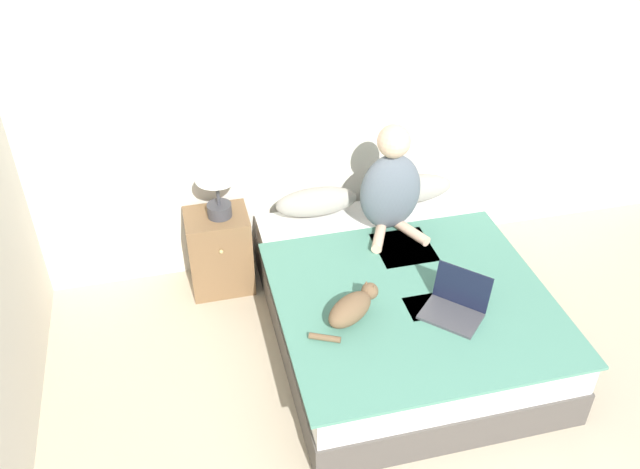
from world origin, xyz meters
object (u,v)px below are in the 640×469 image
object	(u,v)px
cat_tabby	(352,308)
pillow_near	(316,202)
nightstand	(220,251)
table_lamp	(216,174)
pillow_far	(413,189)
person_sitting	(391,186)
bed	(401,308)
laptop_open	(455,306)

from	to	relation	value
cat_tabby	pillow_near	bearing A→B (deg)	52.61
nightstand	table_lamp	distance (m)	0.63
pillow_near	table_lamp	distance (m)	0.77
pillow_far	person_sitting	distance (m)	0.45
bed	nightstand	world-z (taller)	nightstand
bed	cat_tabby	distance (m)	0.59
pillow_far	cat_tabby	distance (m)	1.35
cat_tabby	laptop_open	distance (m)	0.61
pillow_near	table_lamp	world-z (taller)	table_lamp
pillow_far	cat_tabby	world-z (taller)	pillow_far
cat_tabby	nightstand	world-z (taller)	cat_tabby
pillow_far	table_lamp	world-z (taller)	table_lamp
bed	pillow_far	distance (m)	0.98
bed	pillow_far	bearing A→B (deg)	66.89
pillow_near	laptop_open	size ratio (longest dim) A/B	1.33
pillow_near	cat_tabby	xyz separation A→B (m)	(-0.06, -1.10, -0.02)
pillow_far	laptop_open	world-z (taller)	laptop_open
nightstand	person_sitting	bearing A→B (deg)	-10.93
bed	cat_tabby	world-z (taller)	cat_tabby
bed	laptop_open	world-z (taller)	laptop_open
cat_tabby	bed	bearing A→B (deg)	-2.25
pillow_near	laptop_open	bearing A→B (deg)	-65.60
table_lamp	pillow_far	bearing A→B (deg)	2.30
cat_tabby	nightstand	bearing A→B (deg)	87.41
table_lamp	pillow_near	bearing A→B (deg)	4.71
laptop_open	table_lamp	world-z (taller)	table_lamp
bed	laptop_open	distance (m)	0.49
pillow_far	table_lamp	bearing A→B (deg)	-177.70
bed	pillow_far	size ratio (longest dim) A/B	3.31
bed	nightstand	distance (m)	1.33
pillow_far	pillow_near	bearing A→B (deg)	180.00
cat_tabby	pillow_far	bearing A→B (deg)	20.45
pillow_near	table_lamp	size ratio (longest dim) A/B	1.24
nightstand	table_lamp	world-z (taller)	table_lamp
cat_tabby	table_lamp	xyz separation A→B (m)	(-0.63, 1.05, 0.38)
laptop_open	bed	bearing A→B (deg)	162.83
person_sitting	pillow_near	bearing A→B (deg)	148.38
pillow_near	nightstand	bearing A→B (deg)	-175.93
person_sitting	table_lamp	xyz separation A→B (m)	(-1.13, 0.22, 0.13)
laptop_open	pillow_far	bearing A→B (deg)	127.19
person_sitting	laptop_open	xyz separation A→B (m)	(0.10, -0.92, -0.28)
cat_tabby	nightstand	size ratio (longest dim) A/B	0.78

